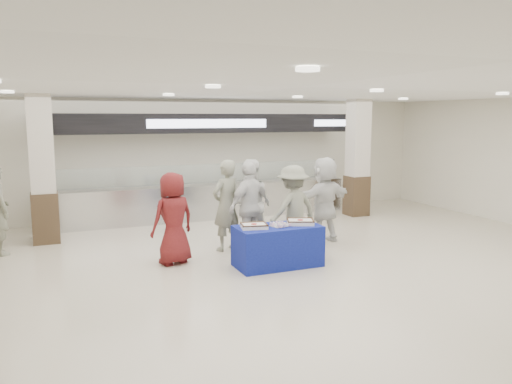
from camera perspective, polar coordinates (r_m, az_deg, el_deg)
name	(u,v)px	position (r m, az deg, el deg)	size (l,w,h in m)	color
ground	(298,276)	(8.77, 4.84, -9.50)	(14.00, 14.00, 0.00)	beige
serving_line	(206,176)	(13.44, -5.76, 1.87)	(8.70, 0.85, 2.80)	silver
column_left	(43,173)	(11.64, -23.19, 2.03)	(0.55, 0.55, 3.20)	#382819
column_right	(357,160)	(14.05, 11.52, 3.55)	(0.55, 0.55, 3.20)	#382819
display_table	(278,246)	(9.19, 2.49, -6.19)	(1.55, 0.78, 0.75)	navy
sheet_cake_left	(254,226)	(8.91, -0.23, -3.85)	(0.51, 0.44, 0.10)	white
sheet_cake_right	(300,221)	(9.27, 5.08, -3.38)	(0.59, 0.53, 0.10)	white
cupcake_tray	(280,225)	(9.08, 2.80, -3.74)	(0.41, 0.35, 0.06)	#ADADB2
civilian_maroon	(173,218)	(9.35, -9.45, -2.99)	(0.84, 0.55, 1.72)	maroon
soldier_a	(226,205)	(10.18, -3.43, -1.53)	(0.68, 0.45, 1.87)	slate
chef_tall	(249,203)	(10.50, -0.78, -1.26)	(0.90, 0.70, 1.84)	white
chef_short	(250,207)	(10.11, -0.69, -1.68)	(1.07, 0.45, 1.83)	white
soldier_b	(293,209)	(10.06, 4.23, -1.95)	(1.14, 0.65, 1.76)	slate
civilian_white	(324,200)	(10.92, 7.81, -0.89)	(1.74, 0.55, 1.87)	white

